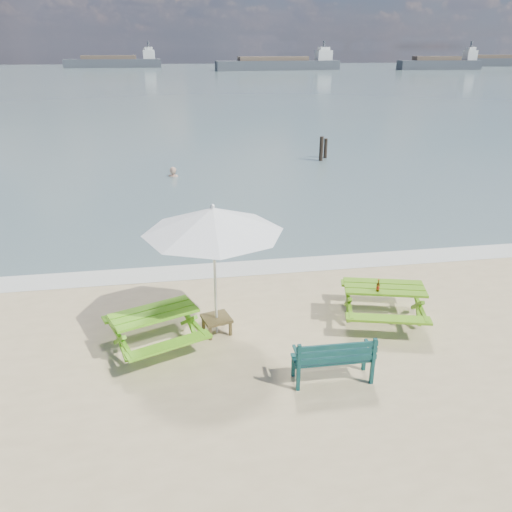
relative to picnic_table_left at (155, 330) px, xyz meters
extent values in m
plane|color=slate|center=(2.39, 83.58, -0.34)|extent=(300.00, 300.00, 0.00)
cube|color=silver|center=(2.39, 3.18, -0.34)|extent=(22.00, 0.90, 0.01)
cube|color=#61B31B|center=(0.00, 0.00, 0.35)|extent=(1.66, 1.20, 0.05)
cube|color=#61B31B|center=(-0.26, 0.66, 0.07)|extent=(1.49, 0.79, 0.05)
cube|color=#61B31B|center=(0.26, -0.66, 0.07)|extent=(1.49, 0.79, 0.05)
cube|color=#61B31B|center=(0.00, 0.00, -0.03)|extent=(1.62, 1.30, 0.64)
cube|color=#5D9917|center=(4.46, 0.25, 0.38)|extent=(1.70, 1.11, 0.05)
cube|color=#5D9917|center=(4.65, 0.96, 0.08)|extent=(1.58, 0.67, 0.05)
cube|color=#5D9917|center=(4.27, -0.45, 0.08)|extent=(1.58, 0.67, 0.05)
cube|color=#5D9917|center=(4.46, 0.25, -0.01)|extent=(1.64, 1.22, 0.66)
cube|color=#0D3836|center=(2.88, -1.46, 0.07)|extent=(1.33, 0.43, 0.04)
cube|color=#0D3836|center=(2.87, -1.67, 0.30)|extent=(1.32, 0.07, 0.34)
cube|color=#0D3836|center=(2.88, -1.46, -0.14)|extent=(1.23, 0.48, 0.41)
cube|color=brown|center=(1.14, 0.30, -0.04)|extent=(0.62, 0.62, 0.05)
cube|color=brown|center=(1.14, 0.30, -0.20)|extent=(0.54, 0.54, 0.28)
cylinder|color=silver|center=(1.14, 0.30, 0.87)|extent=(0.05, 0.05, 2.44)
cone|color=white|center=(1.14, 0.30, 1.94)|extent=(3.09, 3.09, 0.46)
cylinder|color=#955315|center=(4.24, 0.08, 0.47)|extent=(0.06, 0.06, 0.15)
cylinder|color=#955315|center=(4.24, 0.08, 0.61)|extent=(0.03, 0.03, 0.07)
cylinder|color=red|center=(4.24, 0.08, 0.47)|extent=(0.06, 0.06, 0.06)
imported|color=tan|center=(0.46, 13.13, -0.76)|extent=(0.71, 0.60, 1.66)
cylinder|color=black|center=(7.53, 15.14, 0.13)|extent=(0.19, 0.19, 1.36)
cylinder|color=black|center=(7.93, 15.74, 0.03)|extent=(0.17, 0.17, 1.15)
cube|color=#3C4047|center=(91.21, 127.77, 0.65)|extent=(26.31, 7.08, 2.20)
cube|color=#3C4047|center=(25.70, 112.91, 0.65)|extent=(29.24, 6.06, 2.20)
cube|color=silver|center=(36.70, 113.69, 2.85)|extent=(3.69, 3.24, 2.20)
cube|color=#3C4047|center=(63.86, 109.52, 0.65)|extent=(19.54, 4.95, 2.20)
cube|color=silver|center=(71.21, 109.16, 2.85)|extent=(2.47, 3.11, 2.20)
cube|color=#3C4047|center=(-13.47, 134.98, 0.65)|extent=(24.51, 4.16, 2.20)
cube|color=silver|center=(-4.17, 135.04, 2.85)|extent=(2.96, 3.02, 2.20)
camera|label=1|loc=(0.53, -8.01, 4.75)|focal=35.00mm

